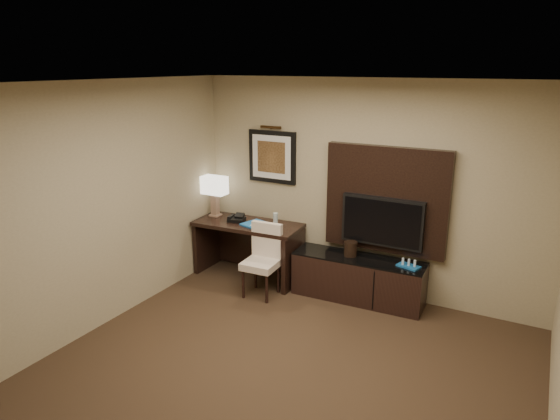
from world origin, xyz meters
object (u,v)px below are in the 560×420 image
Objects in this scene: desk_chair at (261,264)px; minibar_tray at (409,263)px; desk at (248,250)px; desk_phone at (237,218)px; credenza at (358,279)px; tv at (382,222)px; ice_bucket at (351,249)px; table_lamp at (215,195)px; water_bottle at (276,220)px.

minibar_tray is at bearing 12.40° from desk_chair.
desk_phone is (-0.17, -0.01, 0.44)m from desk.
tv is (0.22, 0.14, 0.74)m from credenza.
desk_chair reaches higher than credenza.
credenza is at bearing 20.11° from desk_chair.
credenza is at bearing -1.67° from desk.
tv reaches higher than ice_bucket.
table_lamp is (-0.58, 0.06, 0.69)m from desk.
desk_phone is (0.41, -0.07, -0.25)m from table_lamp.
desk is at bearing 133.42° from desk_chair.
desk is 1.46× the size of tv.
table_lamp is 2.08m from ice_bucket.
tv is 2.38m from table_lamp.
minibar_tray is (1.73, 0.48, 0.17)m from desk_chair.
tv is 0.59m from minibar_tray.
minibar_tray is at bearing -0.25° from table_lamp.
ice_bucket is at bearing 0.06° from table_lamp.
desk_phone is 1.64m from ice_bucket.
desk is at bearing -6.55° from desk_phone.
ice_bucket is at bearing 178.91° from minibar_tray.
water_bottle is at bearing 178.37° from credenza.
water_bottle is at bearing -179.71° from minibar_tray.
desk is 1.69× the size of desk_chair.
table_lamp reaches higher than ice_bucket.
desk is 1.58m from credenza.
desk_phone is 2.37m from minibar_tray.
credenza is at bearing -0.28° from table_lamp.
tv is 5.37× the size of water_bottle.
credenza is 1.62× the size of tv.
table_lamp is at bearing -176.89° from tv.
minibar_tray is at bearing -2.24° from credenza.
water_bottle is at bearing -5.94° from desk_phone.
credenza is 0.79m from tv.
tv reaches higher than desk_phone.
desk_phone is 0.82× the size of minibar_tray.
minibar_tray is at bearing -9.74° from desk_phone.
ice_bucket is (2.04, 0.00, -0.43)m from table_lamp.
tv is 4.75× the size of desk_phone.
desk_phone is (-0.62, 0.42, 0.40)m from desk_chair.
desk_phone is (-1.75, -0.06, 0.55)m from credenza.
minibar_tray is (0.73, -0.01, -0.05)m from ice_bucket.
ice_bucket is at bearing 1.26° from water_bottle.
minibar_tray is at bearing -2.21° from desk.
desk is 0.90× the size of credenza.
desk is at bearing 179.69° from credenza.
desk_chair reaches higher than minibar_tray.
tv is (1.80, 0.19, 0.63)m from desk.
tv is 1.65× the size of table_lamp.
credenza is at bearing -147.92° from tv.
minibar_tray is (2.19, 0.05, 0.21)m from desk.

